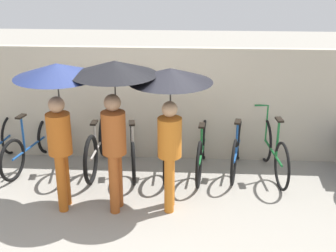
# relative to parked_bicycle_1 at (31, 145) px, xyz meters

# --- Properties ---
(ground_plane) EXTENTS (30.00, 30.00, 0.00)m
(ground_plane) POSITION_rel_parked_bicycle_1_xyz_m (1.68, -1.65, -0.36)
(ground_plane) COLOR gray
(back_wall) EXTENTS (13.69, 0.12, 1.90)m
(back_wall) POSITION_rel_parked_bicycle_1_xyz_m (1.68, 0.45, 0.60)
(back_wall) COLOR #B2A893
(back_wall) RESTS_ON ground
(parked_bicycle_1) EXTENTS (0.55, 1.73, 0.99)m
(parked_bicycle_1) POSITION_rel_parked_bicycle_1_xyz_m (0.00, 0.00, 0.00)
(parked_bicycle_1) COLOR black
(parked_bicycle_1) RESTS_ON ground
(parked_bicycle_2) EXTENTS (0.46, 1.75, 1.05)m
(parked_bicycle_2) POSITION_rel_parked_bicycle_1_xyz_m (0.56, -0.00, 0.00)
(parked_bicycle_2) COLOR black
(parked_bicycle_2) RESTS_ON ground
(parked_bicycle_3) EXTENTS (0.44, 1.78, 1.01)m
(parked_bicycle_3) POSITION_rel_parked_bicycle_1_xyz_m (1.12, -0.03, 0.04)
(parked_bicycle_3) COLOR black
(parked_bicycle_3) RESTS_ON ground
(parked_bicycle_4) EXTENTS (0.45, 1.67, 0.99)m
(parked_bicycle_4) POSITION_rel_parked_bicycle_1_xyz_m (1.67, -0.05, -0.00)
(parked_bicycle_4) COLOR black
(parked_bicycle_4) RESTS_ON ground
(parked_bicycle_5) EXTENTS (0.44, 1.67, 1.02)m
(parked_bicycle_5) POSITION_rel_parked_bicycle_1_xyz_m (2.23, -0.04, 0.02)
(parked_bicycle_5) COLOR black
(parked_bicycle_5) RESTS_ON ground
(parked_bicycle_6) EXTENTS (0.44, 1.76, 1.00)m
(parked_bicycle_6) POSITION_rel_parked_bicycle_1_xyz_m (2.79, -0.06, 0.02)
(parked_bicycle_6) COLOR black
(parked_bicycle_6) RESTS_ON ground
(parked_bicycle_7) EXTENTS (0.47, 1.65, 1.05)m
(parked_bicycle_7) POSITION_rel_parked_bicycle_1_xyz_m (3.35, 0.00, 0.02)
(parked_bicycle_7) COLOR black
(parked_bicycle_7) RESTS_ON ground
(parked_bicycle_8) EXTENTS (0.44, 1.73, 1.00)m
(parked_bicycle_8) POSITION_rel_parked_bicycle_1_xyz_m (3.91, -0.09, 0.03)
(parked_bicycle_8) COLOR black
(parked_bicycle_8) RESTS_ON ground
(pedestrian_leading) EXTENTS (1.11, 1.11, 2.01)m
(pedestrian_leading) POSITION_rel_parked_bicycle_1_xyz_m (0.88, -1.20, 1.27)
(pedestrian_leading) COLOR #B25619
(pedestrian_leading) RESTS_ON ground
(pedestrian_center) EXTENTS (1.12, 1.12, 2.06)m
(pedestrian_center) POSITION_rel_parked_bicycle_1_xyz_m (1.62, -1.21, 1.31)
(pedestrian_center) COLOR #9E4C1E
(pedestrian_center) RESTS_ON ground
(pedestrian_trailing) EXTENTS (1.10, 1.10, 1.96)m
(pedestrian_trailing) POSITION_rel_parked_bicycle_1_xyz_m (2.34, -1.15, 1.23)
(pedestrian_trailing) COLOR #C66B1E
(pedestrian_trailing) RESTS_ON ground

